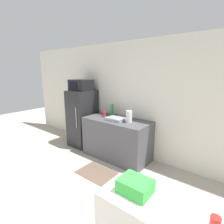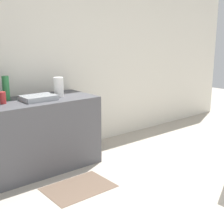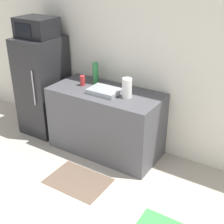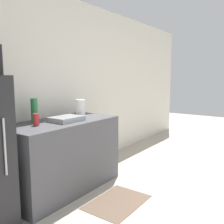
# 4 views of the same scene
# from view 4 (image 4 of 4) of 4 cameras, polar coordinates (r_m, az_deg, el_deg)

# --- Properties ---
(wall_back) EXTENTS (8.00, 0.06, 2.60)m
(wall_back) POSITION_cam_4_polar(r_m,az_deg,el_deg) (3.76, -11.18, 5.57)
(wall_back) COLOR silver
(wall_back) RESTS_ON ground_plane
(counter) EXTENTS (1.51, 0.72, 0.90)m
(counter) POSITION_cam_4_polar(r_m,az_deg,el_deg) (3.33, -11.21, -9.65)
(counter) COLOR #4C4C51
(counter) RESTS_ON ground_plane
(sink_basin) EXTENTS (0.40, 0.29, 0.06)m
(sink_basin) POSITION_cam_4_polar(r_m,az_deg,el_deg) (3.19, -10.35, -1.54)
(sink_basin) COLOR #9EA3A8
(sink_basin) RESTS_ON counter
(bottle_tall) EXTENTS (0.08, 0.08, 0.30)m
(bottle_tall) POSITION_cam_4_polar(r_m,az_deg,el_deg) (3.15, -17.33, 0.29)
(bottle_tall) COLOR #2D7F42
(bottle_tall) RESTS_ON counter
(bottle_short) EXTENTS (0.07, 0.07, 0.14)m
(bottle_short) POSITION_cam_4_polar(r_m,az_deg,el_deg) (2.98, -16.97, -1.69)
(bottle_short) COLOR red
(bottle_short) RESTS_ON counter
(paper_towel_roll) EXTENTS (0.12, 0.12, 0.25)m
(paper_towel_roll) POSITION_cam_4_polar(r_m,az_deg,el_deg) (3.42, -7.21, 0.77)
(paper_towel_roll) COLOR white
(paper_towel_roll) RESTS_ON counter
(kitchen_rug) EXTENTS (0.75, 0.53, 0.01)m
(kitchen_rug) POSITION_cam_4_polar(r_m,az_deg,el_deg) (3.09, 1.18, -19.86)
(kitchen_rug) COLOR brown
(kitchen_rug) RESTS_ON ground_plane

